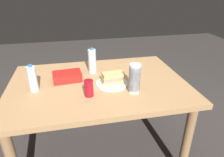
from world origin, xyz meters
TOP-DOWN VIEW (x-y plane):
  - ground_plane at (0.00, 0.00)m, footprint 8.00×8.00m
  - dining_table at (0.00, 0.00)m, footprint 1.42×0.97m
  - paper_plate at (0.10, -0.06)m, footprint 0.25×0.25m
  - sandwich at (0.11, -0.06)m, footprint 0.19×0.11m
  - soda_can_red at (-0.09, -0.20)m, footprint 0.07×0.07m
  - chip_bag at (-0.24, 0.08)m, footprint 0.24×0.17m
  - water_bottle_tall at (-0.49, -0.04)m, footprint 0.06×0.06m
  - plastic_cup_stack at (0.24, -0.21)m, footprint 0.08×0.08m
  - water_bottle_spare at (-0.02, 0.21)m, footprint 0.07×0.07m

SIDE VIEW (x-z plane):
  - ground_plane at x=0.00m, z-range 0.00..0.00m
  - dining_table at x=0.00m, z-range 0.28..1.02m
  - paper_plate at x=0.10m, z-range 0.74..0.75m
  - chip_bag at x=-0.24m, z-range 0.74..0.81m
  - sandwich at x=0.11m, z-range 0.75..0.83m
  - soda_can_red at x=-0.09m, z-range 0.74..0.86m
  - water_bottle_tall at x=-0.49m, z-range 0.73..0.94m
  - water_bottle_spare at x=-0.02m, z-range 0.73..0.96m
  - plastic_cup_stack at x=0.24m, z-range 0.74..0.96m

